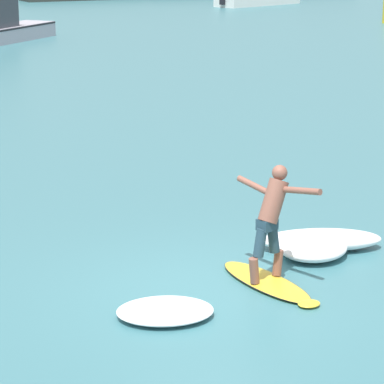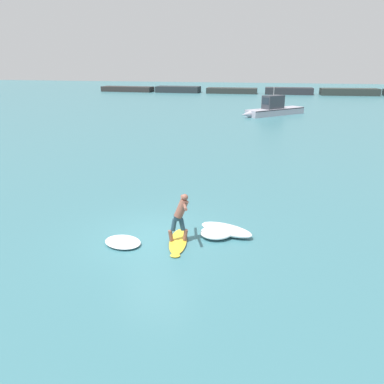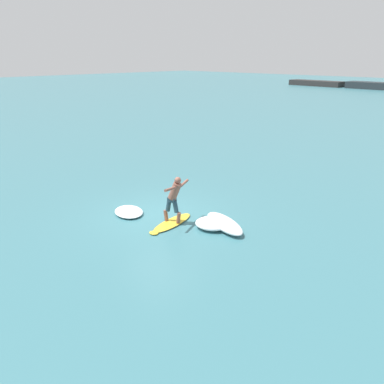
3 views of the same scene
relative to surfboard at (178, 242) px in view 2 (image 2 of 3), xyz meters
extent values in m
plane|color=#3B737D|center=(-0.86, 0.18, -0.04)|extent=(200.00, 200.00, 0.00)
cube|color=#2F2C2B|center=(-26.17, 62.18, 0.45)|extent=(10.51, 3.51, 0.98)
cube|color=#272E32|center=(-15.69, 62.18, 0.54)|extent=(8.48, 3.50, 1.15)
cube|color=#2D312F|center=(-5.22, 62.18, 0.46)|extent=(9.45, 3.27, 0.99)
cube|color=#2C2D32|center=(5.26, 62.18, 0.56)|extent=(8.59, 3.23, 1.19)
cube|color=#2D3430|center=(15.73, 62.18, 0.56)|extent=(10.06, 3.55, 1.20)
ellipsoid|color=yellow|center=(-0.01, 0.04, 0.00)|extent=(0.87, 1.97, 0.08)
ellipsoid|color=yellow|center=(0.14, -0.93, 0.00)|extent=(0.36, 0.31, 0.07)
ellipsoid|color=#2D2D33|center=(-0.01, 0.04, 0.00)|extent=(0.89, 1.98, 0.03)
cone|color=black|center=(-0.12, 0.81, -0.10)|extent=(0.06, 0.06, 0.14)
cone|color=black|center=(-0.26, 0.65, -0.10)|extent=(0.06, 0.06, 0.14)
cone|color=black|center=(0.05, 0.70, -0.10)|extent=(0.06, 0.06, 0.14)
cylinder|color=brown|center=(0.23, 0.11, 0.22)|extent=(0.21, 0.18, 0.38)
cylinder|color=#26404F|center=(0.12, 0.08, 0.61)|extent=(0.26, 0.21, 0.42)
cylinder|color=brown|center=(-0.24, -0.04, 0.22)|extent=(0.21, 0.18, 0.38)
cylinder|color=#26404F|center=(-0.13, -0.01, 0.61)|extent=(0.26, 0.21, 0.42)
cube|color=#26404F|center=(-0.01, 0.04, 0.85)|extent=(0.31, 0.27, 0.16)
cylinder|color=brown|center=(0.10, 0.07, 1.17)|extent=(0.56, 0.42, 0.67)
sphere|color=brown|center=(0.21, 0.11, 1.56)|extent=(0.22, 0.22, 0.22)
cylinder|color=brown|center=(0.03, 0.53, 1.29)|extent=(0.29, 0.64, 0.20)
cylinder|color=brown|center=(0.33, -0.34, 1.40)|extent=(0.29, 0.64, 0.19)
cube|color=#AEA9B9|center=(2.99, 32.95, 0.33)|extent=(6.52, 6.57, 0.74)
cone|color=#AEA9B9|center=(-0.03, 29.90, 0.33)|extent=(1.45, 1.46, 0.74)
cube|color=black|center=(2.99, 32.95, 0.64)|extent=(6.50, 6.56, 0.08)
cube|color=#363941|center=(2.68, 32.65, 1.42)|extent=(2.55, 2.55, 1.44)
cube|color=#232D38|center=(1.87, 31.82, 1.59)|extent=(0.76, 0.75, 0.72)
cylinder|color=silver|center=(2.68, 32.65, 2.59)|extent=(0.06, 0.06, 0.90)
cube|color=black|center=(5.72, 35.72, 0.37)|extent=(0.45, 0.45, 0.52)
ellipsoid|color=white|center=(-1.76, -0.50, 0.05)|extent=(1.50, 1.29, 0.17)
ellipsoid|color=white|center=(1.49, 1.02, 0.12)|extent=(2.07, 1.33, 0.32)
ellipsoid|color=white|center=(1.19, 0.76, 0.12)|extent=(1.55, 1.52, 0.31)
camera|label=1|loc=(-5.75, -10.71, 4.71)|focal=85.00mm
camera|label=2|loc=(2.83, -10.91, 5.71)|focal=35.00mm
camera|label=3|loc=(8.63, -7.89, 5.39)|focal=35.00mm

